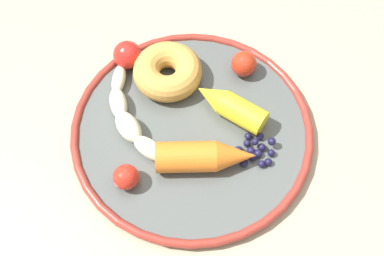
# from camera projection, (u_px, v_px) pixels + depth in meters

# --- Properties ---
(dining_table) EXTENTS (1.18, 0.98, 0.74)m
(dining_table) POSITION_uv_depth(u_px,v_px,m) (152.00, 157.00, 0.74)
(dining_table) COLOR tan
(dining_table) RESTS_ON ground_plane
(plate) EXTENTS (0.35, 0.35, 0.02)m
(plate) POSITION_uv_depth(u_px,v_px,m) (192.00, 129.00, 0.66)
(plate) COLOR #4D5351
(plate) RESTS_ON dining_table
(banana) EXTENTS (0.20, 0.11, 0.03)m
(banana) POSITION_uv_depth(u_px,v_px,m) (135.00, 124.00, 0.65)
(banana) COLOR beige
(banana) RESTS_ON plate
(carrot_orange) EXTENTS (0.13, 0.11, 0.04)m
(carrot_orange) POSITION_uv_depth(u_px,v_px,m) (206.00, 157.00, 0.62)
(carrot_orange) COLOR orange
(carrot_orange) RESTS_ON plate
(carrot_yellow) EXTENTS (0.11, 0.04, 0.04)m
(carrot_yellow) POSITION_uv_depth(u_px,v_px,m) (230.00, 106.00, 0.66)
(carrot_yellow) COLOR yellow
(carrot_yellow) RESTS_ON plate
(donut) EXTENTS (0.14, 0.14, 0.04)m
(donut) POSITION_uv_depth(u_px,v_px,m) (168.00, 71.00, 0.69)
(donut) COLOR #C59042
(donut) RESTS_ON plate
(blueberry_pile) EXTENTS (0.05, 0.06, 0.02)m
(blueberry_pile) POSITION_uv_depth(u_px,v_px,m) (256.00, 150.00, 0.64)
(blueberry_pile) COLOR #191638
(blueberry_pile) RESTS_ON plate
(tomato_near) EXTENTS (0.03, 0.03, 0.03)m
(tomato_near) POSITION_uv_depth(u_px,v_px,m) (126.00, 177.00, 0.60)
(tomato_near) COLOR red
(tomato_near) RESTS_ON plate
(tomato_mid) EXTENTS (0.04, 0.04, 0.04)m
(tomato_mid) POSITION_uv_depth(u_px,v_px,m) (244.00, 64.00, 0.69)
(tomato_mid) COLOR red
(tomato_mid) RESTS_ON plate
(tomato_far) EXTENTS (0.04, 0.04, 0.04)m
(tomato_far) POSITION_uv_depth(u_px,v_px,m) (127.00, 55.00, 0.70)
(tomato_far) COLOR red
(tomato_far) RESTS_ON plate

